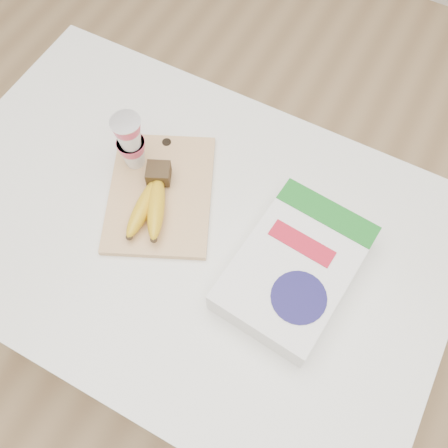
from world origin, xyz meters
The scene contains 5 objects.
table centered at (0.00, 0.00, 0.41)m, with size 1.08×0.72×0.81m, color white.
cutting_board centered at (-0.08, 0.04, 0.82)m, with size 0.21×0.29×0.01m, color tan.
bananas centered at (-0.07, 0.00, 0.85)m, with size 0.12×0.19×0.05m.
yogurt_stack centered at (-0.16, 0.08, 0.90)m, with size 0.06×0.06×0.14m.
cereal_box centered at (0.24, 0.01, 0.84)m, with size 0.23×0.31×0.07m.
Camera 1 is at (0.29, -0.36, 1.71)m, focal length 40.00 mm.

